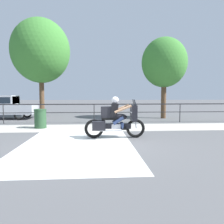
% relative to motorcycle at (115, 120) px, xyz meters
% --- Properties ---
extents(ground_plane, '(120.00, 120.00, 0.00)m').
position_rel_motorcycle_xyz_m(ground_plane, '(-0.82, -0.79, -0.71)').
color(ground_plane, '#565659').
extents(sidewalk_band, '(44.00, 2.40, 0.01)m').
position_rel_motorcycle_xyz_m(sidewalk_band, '(-0.82, 2.61, -0.70)').
color(sidewalk_band, '#B7B2A8').
rests_on(sidewalk_band, ground).
extents(crosswalk_band, '(3.64, 6.00, 0.01)m').
position_rel_motorcycle_xyz_m(crosswalk_band, '(-1.34, -0.99, -0.70)').
color(crosswalk_band, silver).
rests_on(crosswalk_band, ground).
extents(fence_railing, '(36.00, 0.05, 1.12)m').
position_rel_motorcycle_xyz_m(fence_railing, '(-0.82, 4.44, 0.18)').
color(fence_railing, '#232326').
rests_on(fence_railing, ground).
extents(motorcycle, '(2.31, 0.76, 1.58)m').
position_rel_motorcycle_xyz_m(motorcycle, '(0.00, 0.00, 0.00)').
color(motorcycle, black).
rests_on(motorcycle, ground).
extents(parked_car, '(4.22, 1.72, 1.60)m').
position_rel_motorcycle_xyz_m(parked_car, '(-7.06, 6.98, 0.21)').
color(parked_car, '#B7BCC4').
rests_on(parked_car, ground).
extents(trash_bin, '(0.60, 0.60, 0.94)m').
position_rel_motorcycle_xyz_m(trash_bin, '(-3.44, 2.68, -0.24)').
color(trash_bin, '#284C2D').
rests_on(trash_bin, ground).
extents(tree_behind_sign, '(3.09, 3.09, 5.54)m').
position_rel_motorcycle_xyz_m(tree_behind_sign, '(3.97, 6.69, 3.11)').
color(tree_behind_sign, brown).
rests_on(tree_behind_sign, ground).
extents(tree_behind_car, '(4.14, 4.14, 7.05)m').
position_rel_motorcycle_xyz_m(tree_behind_car, '(-4.65, 8.04, 4.05)').
color(tree_behind_car, brown).
rests_on(tree_behind_car, ground).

